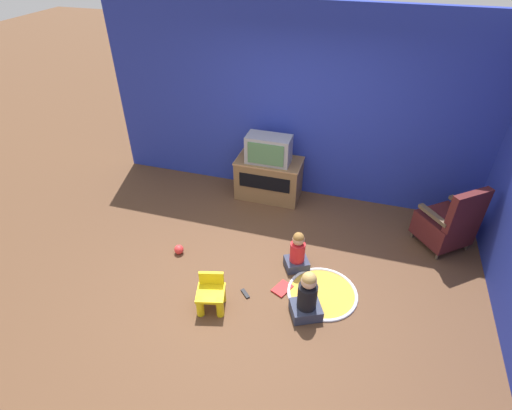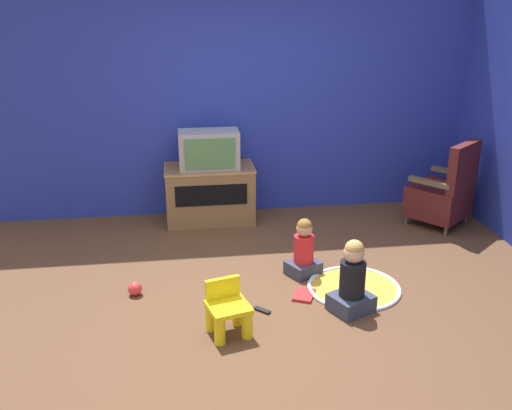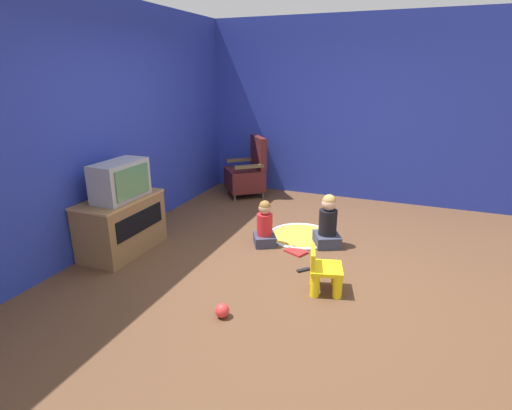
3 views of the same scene
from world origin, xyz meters
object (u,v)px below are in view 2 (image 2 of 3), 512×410
at_px(television, 209,150).
at_px(remote_control, 262,310).
at_px(tv_cabinet, 210,193).
at_px(yellow_kid_chair, 228,312).
at_px(child_watching_left, 304,251).
at_px(toy_ball, 135,289).
at_px(black_armchair, 443,194).
at_px(child_watching_center, 352,281).
at_px(book, 304,295).

xyz_separation_m(television, remote_control, (0.29, -2.01, -0.83)).
height_order(tv_cabinet, yellow_kid_chair, tv_cabinet).
relative_size(child_watching_left, toy_ball, 4.50).
relative_size(black_armchair, child_watching_left, 1.76).
distance_m(tv_cabinet, child_watching_center, 2.37).
height_order(book, remote_control, book).
bearing_deg(tv_cabinet, book, -69.89).
bearing_deg(book, yellow_kid_chair, 148.86).
bearing_deg(remote_control, child_watching_left, -83.55).
bearing_deg(black_armchair, book, -2.50).
bearing_deg(television, remote_control, -81.90).
relative_size(television, remote_control, 4.70).
distance_m(tv_cabinet, remote_control, 2.11).
bearing_deg(yellow_kid_chair, remote_control, 26.81).
bearing_deg(child_watching_left, child_watching_center, -98.65).
distance_m(television, toy_ball, 1.93).
relative_size(child_watching_left, book, 1.96).
xyz_separation_m(child_watching_left, child_watching_center, (0.25, -0.70, 0.04)).
relative_size(book, remote_control, 2.03).
bearing_deg(black_armchair, yellow_kid_chair, -3.28).
xyz_separation_m(tv_cabinet, toy_ball, (-0.76, -1.64, -0.27)).
relative_size(black_armchair, child_watching_center, 1.53).
distance_m(tv_cabinet, book, 2.01).
bearing_deg(tv_cabinet, child_watching_left, -62.21).
xyz_separation_m(television, child_watching_left, (0.76, -1.40, -0.61)).
distance_m(child_watching_center, book, 0.51).
height_order(yellow_kid_chair, child_watching_center, child_watching_center).
distance_m(toy_ball, book, 1.46).
height_order(black_armchair, toy_ball, black_armchair).
relative_size(tv_cabinet, remote_control, 7.15).
xyz_separation_m(child_watching_left, toy_ball, (-1.53, -0.19, -0.18)).
bearing_deg(toy_ball, tv_cabinet, 65.00).
distance_m(child_watching_left, toy_ball, 1.55).
relative_size(tv_cabinet, yellow_kid_chair, 2.38).
bearing_deg(child_watching_left, tv_cabinet, 89.21).
bearing_deg(toy_ball, child_watching_center, -15.82).
bearing_deg(yellow_kid_chair, tv_cabinet, 74.60).
bearing_deg(yellow_kid_chair, television, 74.59).
bearing_deg(child_watching_left, black_armchair, 0.17).
bearing_deg(television, tv_cabinet, 90.00).
bearing_deg(book, toy_ball, 106.10).
bearing_deg(child_watching_left, remote_control, -156.36).
bearing_deg(remote_control, black_armchair, -100.55).
xyz_separation_m(television, black_armchair, (2.54, -0.42, -0.48)).
height_order(toy_ball, book, toy_ball).
relative_size(television, black_armchair, 0.67).
bearing_deg(black_armchair, child_watching_center, 8.31).
xyz_separation_m(yellow_kid_chair, child_watching_left, (0.78, 0.89, 0.06)).
bearing_deg(remote_control, tv_cabinet, -37.88).
xyz_separation_m(yellow_kid_chair, book, (0.70, 0.47, -0.17)).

